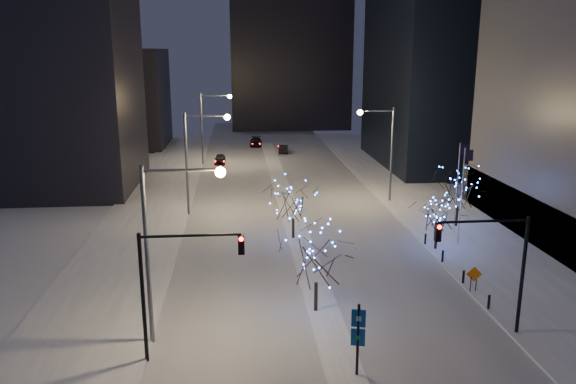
{
  "coord_description": "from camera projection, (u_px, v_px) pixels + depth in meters",
  "views": [
    {
      "loc": [
        -5.08,
        -26.68,
        15.67
      ],
      "look_at": [
        -1.24,
        15.46,
        5.0
      ],
      "focal_mm": 35.0,
      "sensor_mm": 36.0,
      "label": 1
    }
  ],
  "objects": [
    {
      "name": "car_far",
      "position": [
        256.0,
        142.0,
        94.89
      ],
      "size": [
        2.21,
        4.88,
        1.39
      ],
      "primitive_type": "imported",
      "rotation": [
        0.0,
        0.0,
        -0.06
      ],
      "color": "black",
      "rests_on": "ground"
    },
    {
      "name": "west_sidewalk",
      "position": [
        135.0,
        238.0,
        48.11
      ],
      "size": [
        8.0,
        90.0,
        0.15
      ],
      "primitive_type": "cube",
      "color": "white",
      "rests_on": "ground"
    },
    {
      "name": "street_lamp_w_near",
      "position": [
        166.0,
        230.0,
        29.6
      ],
      "size": [
        4.4,
        0.56,
        10.0
      ],
      "color": "#595E66",
      "rests_on": "ground"
    },
    {
      "name": "median",
      "position": [
        287.0,
        203.0,
        59.0
      ],
      "size": [
        2.0,
        80.0,
        0.15
      ],
      "primitive_type": "cube",
      "color": "white",
      "rests_on": "ground"
    },
    {
      "name": "street_lamp_w_mid",
      "position": [
        197.0,
        149.0,
        53.74
      ],
      "size": [
        4.4,
        0.56,
        10.0
      ],
      "color": "#595E66",
      "rests_on": "ground"
    },
    {
      "name": "ground",
      "position": [
        337.0,
        352.0,
        30.04
      ],
      "size": [
        160.0,
        160.0,
        0.0
      ],
      "primitive_type": "plane",
      "color": "silver",
      "rests_on": "ground"
    },
    {
      "name": "east_sidewalk",
      "position": [
        462.0,
        229.0,
        50.66
      ],
      "size": [
        10.0,
        90.0,
        0.15
      ],
      "primitive_type": "cube",
      "color": "white",
      "rests_on": "ground"
    },
    {
      "name": "filler_west_far",
      "position": [
        110.0,
        98.0,
        93.4
      ],
      "size": [
        18.0,
        16.0,
        16.0
      ],
      "primitive_type": "cube",
      "color": "black",
      "rests_on": "ground"
    },
    {
      "name": "traffic_signal_east",
      "position": [
        497.0,
        256.0,
        30.63
      ],
      "size": [
        5.26,
        0.43,
        7.0
      ],
      "color": "black",
      "rests_on": "ground"
    },
    {
      "name": "horizon_block",
      "position": [
        289.0,
        24.0,
        114.28
      ],
      "size": [
        24.0,
        14.0,
        42.0
      ],
      "primitive_type": "cube",
      "color": "black",
      "rests_on": "ground"
    },
    {
      "name": "car_near",
      "position": [
        220.0,
        159.0,
        80.15
      ],
      "size": [
        1.65,
        3.87,
        1.3
      ],
      "primitive_type": "imported",
      "rotation": [
        0.0,
        0.0,
        -0.03
      ],
      "color": "black",
      "rests_on": "ground"
    },
    {
      "name": "holiday_tree_median_near",
      "position": [
        316.0,
        256.0,
        33.68
      ],
      "size": [
        5.14,
        5.14,
        5.63
      ],
      "color": "black",
      "rests_on": "median"
    },
    {
      "name": "filler_west_near",
      "position": [
        32.0,
        84.0,
        63.27
      ],
      "size": [
        22.0,
        18.0,
        24.0
      ],
      "primitive_type": "cube",
      "color": "black",
      "rests_on": "ground"
    },
    {
      "name": "street_lamp_east",
      "position": [
        384.0,
        142.0,
        58.32
      ],
      "size": [
        3.9,
        0.56,
        10.0
      ],
      "color": "#595E66",
      "rests_on": "ground"
    },
    {
      "name": "traffic_signal_west",
      "position": [
        173.0,
        275.0,
        28.13
      ],
      "size": [
        5.26,
        0.43,
        7.0
      ],
      "color": "black",
      "rests_on": "ground"
    },
    {
      "name": "wayfinding_sign",
      "position": [
        358.0,
        333.0,
        27.16
      ],
      "size": [
        0.69,
        0.26,
        3.91
      ],
      "rotation": [
        0.0,
        0.0,
        -0.25
      ],
      "color": "black",
      "rests_on": "ground"
    },
    {
      "name": "bollards",
      "position": [
        453.0,
        266.0,
        40.45
      ],
      "size": [
        0.16,
        12.16,
        0.9
      ],
      "color": "black",
      "rests_on": "east_sidewalk"
    },
    {
      "name": "flagpoles",
      "position": [
        460.0,
        185.0,
        46.7
      ],
      "size": [
        1.35,
        2.6,
        8.0
      ],
      "color": "silver",
      "rests_on": "east_sidewalk"
    },
    {
      "name": "holiday_tree_plaza_far",
      "position": [
        459.0,
        189.0,
        50.42
      ],
      "size": [
        5.74,
        5.74,
        5.41
      ],
      "color": "black",
      "rests_on": "east_sidewalk"
    },
    {
      "name": "construction_sign",
      "position": [
        474.0,
        276.0,
        37.02
      ],
      "size": [
        1.06,
        0.15,
        1.75
      ],
      "rotation": [
        0.0,
        0.0,
        -0.11
      ],
      "color": "black",
      "rests_on": "east_sidewalk"
    },
    {
      "name": "street_lamp_w_far",
      "position": [
        209.0,
        119.0,
        77.88
      ],
      "size": [
        4.4,
        0.56,
        10.0
      ],
      "color": "#595E66",
      "rests_on": "ground"
    },
    {
      "name": "holiday_tree_plaza_near",
      "position": [
        438.0,
        215.0,
        44.66
      ],
      "size": [
        3.75,
        3.75,
        4.3
      ],
      "color": "black",
      "rests_on": "east_sidewalk"
    },
    {
      "name": "holiday_tree_median_far",
      "position": [
        293.0,
        201.0,
        47.18
      ],
      "size": [
        5.16,
        5.16,
        5.05
      ],
      "color": "black",
      "rests_on": "median"
    },
    {
      "name": "road",
      "position": [
        283.0,
        192.0,
        63.84
      ],
      "size": [
        20.0,
        130.0,
        0.02
      ],
      "primitive_type": "cube",
      "color": "#B6BBC6",
      "rests_on": "ground"
    },
    {
      "name": "car_mid",
      "position": [
        283.0,
        149.0,
        88.65
      ],
      "size": [
        1.83,
        4.03,
        1.28
      ],
      "primitive_type": "imported",
      "rotation": [
        0.0,
        0.0,
        3.02
      ],
      "color": "black",
      "rests_on": "ground"
    }
  ]
}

